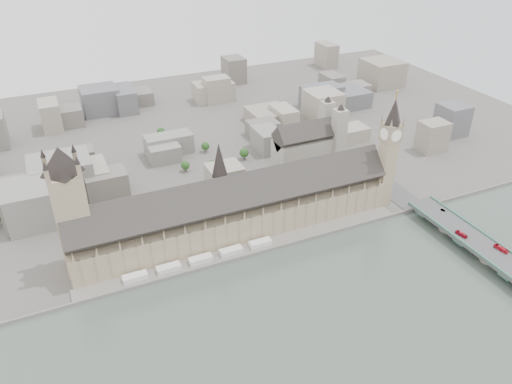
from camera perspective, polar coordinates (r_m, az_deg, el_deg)
name	(u,v)px	position (r m, az deg, el deg)	size (l,w,h in m)	color
ground	(245,245)	(402.85, -1.23, -6.11)	(900.00, 900.00, 0.00)	#595651
embankment_wall	(253,254)	(390.99, -0.36, -7.14)	(600.00, 1.50, 3.00)	gray
river_terrace	(249,249)	(396.74, -0.80, -6.59)	(270.00, 15.00, 2.00)	gray
terrace_tents	(201,259)	(384.55, -6.35, -7.64)	(118.00, 7.00, 4.00)	white
palace_of_westminster	(235,209)	(404.89, -2.37, -2.01)	(265.00, 40.73, 55.44)	tan
elizabeth_tower	(389,145)	(442.61, 14.97, 5.16)	(17.00, 17.00, 107.50)	tan
victoria_tower	(70,205)	(373.15, -20.48, -1.38)	(30.00, 30.00, 100.00)	tan
central_tower	(220,170)	(389.11, -4.19, 2.49)	(13.00, 13.00, 48.00)	#827359
westminster_bridge	(481,250)	(426.78, 24.36, -6.08)	(25.00, 325.00, 10.25)	#474749
westminster_abbey	(309,146)	(506.26, 6.08, 5.24)	(68.00, 36.00, 64.00)	#9E968E
city_skyline_inland	(163,117)	(599.31, -10.64, 8.40)	(720.00, 360.00, 38.00)	gray
park_trees	(208,204)	(442.27, -5.50, -1.37)	(110.00, 30.00, 15.00)	#234A1A
red_bus_north	(461,234)	(427.13, 22.43, -4.48)	(2.41, 10.29, 2.87)	#B71529
red_bus_south	(501,249)	(422.76, 26.21, -5.82)	(2.66, 11.38, 3.17)	red
car_silver	(443,210)	(454.55, 20.58, -1.94)	(1.41, 4.03, 1.33)	gray
car_approach	(387,172)	(501.11, 14.79, 2.24)	(1.84, 4.52, 1.31)	gray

